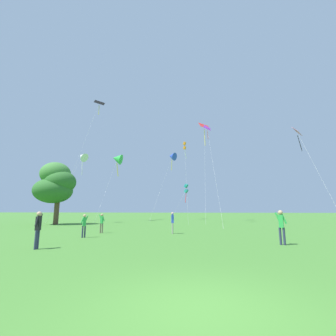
{
  "coord_description": "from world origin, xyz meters",
  "views": [
    {
      "loc": [
        0.31,
        -4.6,
        1.75
      ],
      "look_at": [
        -6.92,
        33.99,
        8.86
      ],
      "focal_mm": 25.2,
      "sensor_mm": 36.0,
      "label": 1
    }
  ],
  "objects_px": {
    "kite_purple_streamer": "(208,133)",
    "person_in_red_shirt": "(281,224)",
    "kite_orange_box": "(185,147)",
    "person_far_back": "(102,221)",
    "tree_left_oak": "(56,184)",
    "kite_teal_box": "(186,189)",
    "kite_red_high": "(204,131)",
    "kite_pink_low": "(299,136)",
    "kite_blue_delta": "(172,156)",
    "kite_black_large": "(98,107)",
    "person_foreground_watcher": "(173,221)",
    "kite_green_small": "(117,159)",
    "person_near_tree": "(84,223)",
    "person_in_blue_jacket": "(38,226)",
    "kite_white_distant": "(82,157)"
  },
  "relations": [
    {
      "from": "kite_pink_low",
      "to": "kite_green_small",
      "type": "bearing_deg",
      "value": 160.49
    },
    {
      "from": "kite_orange_box",
      "to": "tree_left_oak",
      "type": "xyz_separation_m",
      "value": [
        -16.17,
        -7.23,
        -6.19
      ]
    },
    {
      "from": "kite_teal_box",
      "to": "tree_left_oak",
      "type": "distance_m",
      "value": 25.03
    },
    {
      "from": "kite_pink_low",
      "to": "person_far_back",
      "type": "relative_size",
      "value": 7.75
    },
    {
      "from": "kite_orange_box",
      "to": "kite_pink_low",
      "type": "relative_size",
      "value": 1.03
    },
    {
      "from": "kite_purple_streamer",
      "to": "person_in_blue_jacket",
      "type": "bearing_deg",
      "value": -107.32
    },
    {
      "from": "kite_green_small",
      "to": "person_foreground_watcher",
      "type": "relative_size",
      "value": 7.36
    },
    {
      "from": "person_in_red_shirt",
      "to": "kite_black_large",
      "type": "bearing_deg",
      "value": 133.74
    },
    {
      "from": "person_in_blue_jacket",
      "to": "person_near_tree",
      "type": "height_order",
      "value": "person_in_blue_jacket"
    },
    {
      "from": "kite_blue_delta",
      "to": "person_far_back",
      "type": "relative_size",
      "value": 9.49
    },
    {
      "from": "person_in_red_shirt",
      "to": "person_near_tree",
      "type": "distance_m",
      "value": 11.99
    },
    {
      "from": "kite_teal_box",
      "to": "kite_red_high",
      "type": "distance_m",
      "value": 12.37
    },
    {
      "from": "kite_black_large",
      "to": "tree_left_oak",
      "type": "bearing_deg",
      "value": -85.96
    },
    {
      "from": "kite_green_small",
      "to": "person_near_tree",
      "type": "xyz_separation_m",
      "value": [
        8.16,
        -24.09,
        -9.97
      ]
    },
    {
      "from": "kite_purple_streamer",
      "to": "kite_pink_low",
      "type": "relative_size",
      "value": 1.27
    },
    {
      "from": "kite_teal_box",
      "to": "person_far_back",
      "type": "xyz_separation_m",
      "value": [
        -3.56,
        -29.61,
        -5.18
      ]
    },
    {
      "from": "kite_teal_box",
      "to": "kite_pink_low",
      "type": "relative_size",
      "value": 0.77
    },
    {
      "from": "kite_purple_streamer",
      "to": "kite_blue_delta",
      "type": "xyz_separation_m",
      "value": [
        -7.96,
        14.4,
        -0.07
      ]
    },
    {
      "from": "kite_pink_low",
      "to": "person_foreground_watcher",
      "type": "height_order",
      "value": "kite_pink_low"
    },
    {
      "from": "kite_purple_streamer",
      "to": "person_in_red_shirt",
      "type": "xyz_separation_m",
      "value": [
        3.87,
        -21.12,
        -12.32
      ]
    },
    {
      "from": "kite_blue_delta",
      "to": "person_near_tree",
      "type": "distance_m",
      "value": 36.51
    },
    {
      "from": "person_foreground_watcher",
      "to": "tree_left_oak",
      "type": "bearing_deg",
      "value": 152.09
    },
    {
      "from": "kite_black_large",
      "to": "kite_teal_box",
      "type": "bearing_deg",
      "value": 28.23
    },
    {
      "from": "kite_green_small",
      "to": "person_far_back",
      "type": "relative_size",
      "value": 7.94
    },
    {
      "from": "person_in_blue_jacket",
      "to": "person_near_tree",
      "type": "xyz_separation_m",
      "value": [
        -0.37,
        4.74,
        -0.12
      ]
    },
    {
      "from": "kite_red_high",
      "to": "kite_green_small",
      "type": "bearing_deg",
      "value": -170.69
    },
    {
      "from": "kite_teal_box",
      "to": "person_in_red_shirt",
      "type": "relative_size",
      "value": 5.08
    },
    {
      "from": "kite_green_small",
      "to": "kite_white_distant",
      "type": "height_order",
      "value": "kite_green_small"
    },
    {
      "from": "kite_blue_delta",
      "to": "person_in_red_shirt",
      "type": "xyz_separation_m",
      "value": [
        11.83,
        -35.52,
        -12.25
      ]
    },
    {
      "from": "person_foreground_watcher",
      "to": "kite_purple_streamer",
      "type": "bearing_deg",
      "value": 80.44
    },
    {
      "from": "person_far_back",
      "to": "tree_left_oak",
      "type": "height_order",
      "value": "tree_left_oak"
    },
    {
      "from": "kite_red_high",
      "to": "tree_left_oak",
      "type": "bearing_deg",
      "value": -143.79
    },
    {
      "from": "person_foreground_watcher",
      "to": "kite_black_large",
      "type": "bearing_deg",
      "value": 130.79
    },
    {
      "from": "person_in_red_shirt",
      "to": "kite_orange_box",
      "type": "bearing_deg",
      "value": 109.37
    },
    {
      "from": "kite_black_large",
      "to": "kite_teal_box",
      "type": "relative_size",
      "value": 2.56
    },
    {
      "from": "kite_teal_box",
      "to": "person_in_blue_jacket",
      "type": "distance_m",
      "value": 37.95
    },
    {
      "from": "kite_purple_streamer",
      "to": "kite_blue_delta",
      "type": "distance_m",
      "value": 16.46
    },
    {
      "from": "kite_teal_box",
      "to": "kite_red_high",
      "type": "xyz_separation_m",
      "value": [
        4.14,
        -6.13,
        9.91
      ]
    },
    {
      "from": "kite_pink_low",
      "to": "person_foreground_watcher",
      "type": "bearing_deg",
      "value": -141.08
    },
    {
      "from": "kite_blue_delta",
      "to": "person_foreground_watcher",
      "type": "bearing_deg",
      "value": -80.32
    },
    {
      "from": "kite_black_large",
      "to": "kite_pink_low",
      "type": "xyz_separation_m",
      "value": [
        31.24,
        -9.78,
        -10.9
      ]
    },
    {
      "from": "kite_green_small",
      "to": "kite_pink_low",
      "type": "relative_size",
      "value": 1.02
    },
    {
      "from": "kite_orange_box",
      "to": "tree_left_oak",
      "type": "relative_size",
      "value": 1.5
    },
    {
      "from": "kite_purple_streamer",
      "to": "kite_black_large",
      "type": "height_order",
      "value": "kite_black_large"
    },
    {
      "from": "kite_black_large",
      "to": "person_in_blue_jacket",
      "type": "xyz_separation_m",
      "value": [
        12.85,
        -29.06,
        -20.3
      ]
    },
    {
      "from": "kite_purple_streamer",
      "to": "kite_green_small",
      "type": "xyz_separation_m",
      "value": [
        -16.23,
        4.15,
        -2.51
      ]
    },
    {
      "from": "kite_green_small",
      "to": "person_foreground_watcher",
      "type": "bearing_deg",
      "value": -56.52
    },
    {
      "from": "kite_black_large",
      "to": "person_near_tree",
      "type": "bearing_deg",
      "value": -62.85
    },
    {
      "from": "person_far_back",
      "to": "tree_left_oak",
      "type": "distance_m",
      "value": 15.42
    },
    {
      "from": "kite_green_small",
      "to": "kite_red_high",
      "type": "height_order",
      "value": "kite_red_high"
    }
  ]
}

